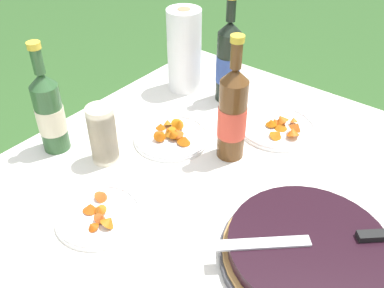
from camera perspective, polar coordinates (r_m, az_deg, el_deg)
The scene contains 12 objects.
garden_table at distance 1.02m, azimuth 0.83°, elevation -14.13°, with size 1.49×1.17×0.74m.
tablecloth at distance 0.98m, azimuth 0.86°, elevation -12.14°, with size 1.50×1.18×0.10m.
berry_tart at distance 0.92m, azimuth 15.14°, elevation -13.65°, with size 0.36×0.36×0.06m.
serving_knife at distance 0.91m, azimuth 17.29°, elevation -12.01°, with size 0.27×0.29×0.01m.
cup_stack at distance 1.12m, azimuth -11.80°, elevation 1.25°, with size 0.07×0.07×0.16m.
cider_bottle_green at distance 1.18m, azimuth -18.61°, elevation 4.00°, with size 0.07×0.07×0.31m.
cider_bottle_amber at distance 1.09m, azimuth 5.41°, elevation 4.02°, with size 0.07×0.07×0.34m.
juice_bottle_red at distance 1.35m, azimuth 4.85°, elevation 10.87°, with size 0.08×0.08×0.34m.
snack_plate_near at distance 1.21m, azimuth -2.68°, elevation 1.12°, with size 0.22×0.22×0.06m.
snack_plate_right at distance 1.01m, azimuth -12.27°, elevation -9.16°, with size 0.20×0.20×0.05m.
snack_plate_far at distance 1.27m, azimuth 11.39°, elevation 2.29°, with size 0.23×0.23×0.06m.
paper_towel_roll at distance 1.41m, azimuth -1.03°, elevation 12.34°, with size 0.11×0.11×0.27m.
Camera 1 is at (-0.51, -0.38, 1.46)m, focal length 40.00 mm.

